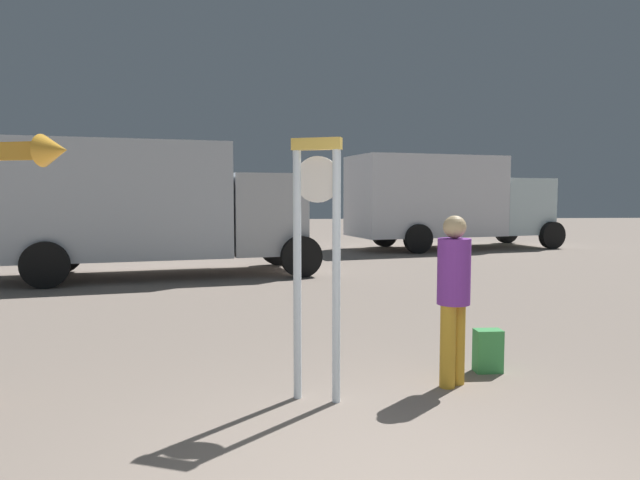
{
  "coord_description": "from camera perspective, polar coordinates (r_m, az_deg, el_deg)",
  "views": [
    {
      "loc": [
        -0.77,
        -2.96,
        1.78
      ],
      "look_at": [
        -0.16,
        4.38,
        1.2
      ],
      "focal_mm": 32.14,
      "sensor_mm": 36.0,
      "label": 1
    }
  ],
  "objects": [
    {
      "name": "standing_clock",
      "position": [
        4.88,
        -0.32,
        -0.26
      ],
      "size": [
        0.43,
        0.24,
        2.26
      ],
      "color": "white",
      "rests_on": "ground_plane"
    },
    {
      "name": "person_near_clock",
      "position": [
        5.45,
        13.15,
        -5.0
      ],
      "size": [
        0.31,
        0.31,
        1.59
      ],
      "color": "gold",
      "rests_on": "ground_plane"
    },
    {
      "name": "backpack",
      "position": [
        6.11,
        16.36,
        -10.56
      ],
      "size": [
        0.27,
        0.21,
        0.43
      ],
      "color": "#3E9B4E",
      "rests_on": "ground_plane"
    },
    {
      "name": "box_truck_near",
      "position": [
        13.1,
        -17.48,
        3.44
      ],
      "size": [
        7.28,
        3.85,
        2.9
      ],
      "color": "silver",
      "rests_on": "ground_plane"
    },
    {
      "name": "box_truck_far",
      "position": [
        19.55,
        12.34,
        3.99
      ],
      "size": [
        7.38,
        4.11,
        3.04
      ],
      "color": "white",
      "rests_on": "ground_plane"
    }
  ]
}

